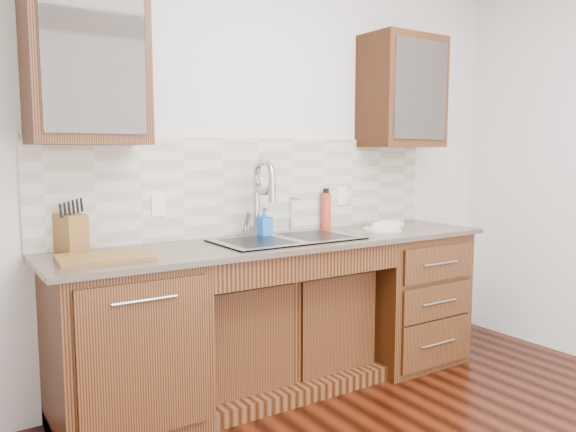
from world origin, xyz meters
TOP-DOWN VIEW (x-y plane):
  - wall_back at (0.00, 1.80)m, footprint 4.00×0.10m
  - base_cabinet_left at (-0.95, 1.44)m, footprint 0.70×0.62m
  - base_cabinet_center at (0.00, 1.53)m, footprint 1.20×0.44m
  - base_cabinet_right at (0.95, 1.44)m, footprint 0.70×0.62m
  - countertop at (0.00, 1.43)m, footprint 2.70×0.65m
  - backsplash at (0.00, 1.74)m, footprint 2.70×0.02m
  - sink at (0.00, 1.41)m, footprint 0.84×0.46m
  - faucet at (-0.07, 1.64)m, footprint 0.04×0.04m
  - filter_tap at (0.18, 1.65)m, footprint 0.02×0.02m
  - upper_cabinet_left at (-1.05, 1.58)m, footprint 0.55×0.34m
  - upper_cabinet_right at (1.05, 1.58)m, footprint 0.55×0.34m
  - outlet_left at (-0.65, 1.73)m, footprint 0.08×0.01m
  - outlet_right at (0.65, 1.73)m, footprint 0.08×0.01m
  - soap_bottle at (-0.05, 1.58)m, footprint 0.09×0.09m
  - water_bottle at (0.49, 1.68)m, footprint 0.07×0.07m
  - plate at (0.73, 1.40)m, footprint 0.32×0.32m
  - dish_towel at (0.80, 1.42)m, footprint 0.24×0.22m
  - knife_block at (-1.14, 1.67)m, footprint 0.15×0.20m
  - cutting_board at (-1.05, 1.38)m, footprint 0.44×0.33m
  - cup_left_a at (-1.12, 1.58)m, footprint 0.14×0.14m
  - cup_left_b at (-0.95, 1.58)m, footprint 0.12×0.12m
  - cup_right_a at (0.93, 1.58)m, footprint 0.14×0.14m
  - cup_right_b at (1.12, 1.58)m, footprint 0.10×0.10m

SIDE VIEW (x-z plane):
  - base_cabinet_center at x=0.00m, z-range 0.00..0.70m
  - base_cabinet_left at x=-0.95m, z-range 0.00..0.88m
  - base_cabinet_right at x=0.95m, z-range 0.00..0.88m
  - sink at x=0.00m, z-range 0.73..0.92m
  - countertop at x=0.00m, z-range 0.88..0.91m
  - plate at x=0.73m, z-range 0.91..0.92m
  - cutting_board at x=-1.05m, z-range 0.91..0.93m
  - dish_towel at x=0.80m, z-range 0.93..0.96m
  - soap_bottle at x=-0.05m, z-range 0.91..1.08m
  - knife_block at x=-1.14m, z-range 0.91..1.10m
  - water_bottle at x=0.49m, z-range 0.91..1.15m
  - filter_tap at x=0.18m, z-range 0.91..1.15m
  - faucet at x=-0.07m, z-range 0.91..1.31m
  - outlet_left at x=-0.65m, z-range 1.06..1.18m
  - outlet_right at x=0.65m, z-range 1.06..1.18m
  - backsplash at x=0.00m, z-range 0.91..1.50m
  - wall_back at x=0.00m, z-range 0.00..2.70m
  - cup_right_b at x=1.12m, z-range 1.72..1.81m
  - cup_right_a at x=0.93m, z-range 1.72..1.81m
  - cup_left_a at x=-1.12m, z-range 1.72..1.82m
  - cup_left_b at x=-0.95m, z-range 1.72..1.82m
  - upper_cabinet_left at x=-1.05m, z-range 1.45..2.20m
  - upper_cabinet_right at x=1.05m, z-range 1.45..2.20m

